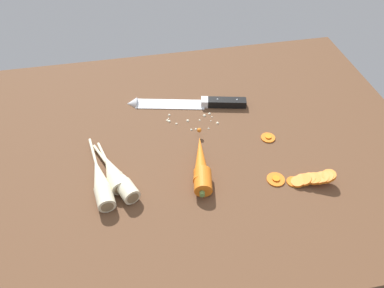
% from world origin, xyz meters
% --- Properties ---
extents(ground_plane, '(1.20, 0.90, 0.04)m').
position_xyz_m(ground_plane, '(0.00, 0.00, -0.02)').
color(ground_plane, brown).
extents(chefs_knife, '(0.35, 0.11, 0.04)m').
position_xyz_m(chefs_knife, '(0.01, 0.16, 0.01)').
color(chefs_knife, silver).
rests_on(chefs_knife, ground_plane).
extents(whole_carrot, '(0.07, 0.22, 0.04)m').
position_xyz_m(whole_carrot, '(0.01, -0.10, 0.02)').
color(whole_carrot, orange).
rests_on(whole_carrot, ground_plane).
extents(parsnip_front, '(0.11, 0.20, 0.04)m').
position_xyz_m(parsnip_front, '(-0.19, -0.10, 0.02)').
color(parsnip_front, beige).
rests_on(parsnip_front, ground_plane).
extents(parsnip_mid_left, '(0.06, 0.23, 0.04)m').
position_xyz_m(parsnip_mid_left, '(-0.23, -0.11, 0.02)').
color(parsnip_mid_left, beige).
rests_on(parsnip_mid_left, ground_plane).
extents(parsnip_mid_right, '(0.07, 0.18, 0.04)m').
position_xyz_m(parsnip_mid_right, '(-0.20, -0.08, 0.02)').
color(parsnip_mid_right, beige).
rests_on(parsnip_mid_right, ground_plane).
extents(carrot_slice_stack, '(0.11, 0.05, 0.04)m').
position_xyz_m(carrot_slice_stack, '(0.25, -0.19, 0.01)').
color(carrot_slice_stack, orange).
rests_on(carrot_slice_stack, ground_plane).
extents(carrot_slice_stray_near, '(0.04, 0.04, 0.01)m').
position_xyz_m(carrot_slice_stray_near, '(0.21, -0.02, 0.00)').
color(carrot_slice_stray_near, orange).
rests_on(carrot_slice_stray_near, ground_plane).
extents(carrot_slice_stray_mid, '(0.04, 0.04, 0.01)m').
position_xyz_m(carrot_slice_stray_mid, '(0.18, -0.16, 0.00)').
color(carrot_slice_stray_mid, orange).
rests_on(carrot_slice_stray_mid, ground_plane).
extents(mince_crumbs, '(0.14, 0.08, 0.01)m').
position_xyz_m(mince_crumbs, '(0.02, 0.09, 0.00)').
color(mince_crumbs, beige).
rests_on(mince_crumbs, ground_plane).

